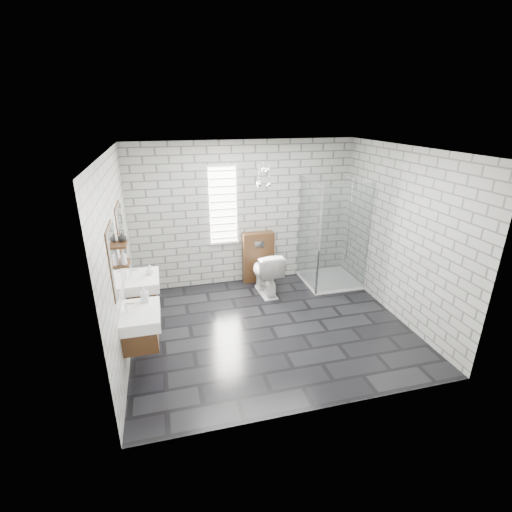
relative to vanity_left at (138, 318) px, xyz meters
name	(u,v)px	position (x,y,z in m)	size (l,w,h in m)	color
floor	(270,327)	(1.91, 0.53, -0.77)	(4.20, 3.60, 0.02)	black
ceiling	(273,149)	(1.91, 0.53, 1.95)	(4.20, 3.60, 0.02)	white
wall_back	(244,214)	(1.91, 2.34, 0.59)	(4.20, 0.02, 2.70)	#A2A29D
wall_front	(324,306)	(1.91, -1.28, 0.59)	(4.20, 0.02, 2.70)	#A2A29D
wall_left	(118,260)	(-0.20, 0.53, 0.59)	(0.02, 3.60, 2.70)	#A2A29D
wall_right	(400,235)	(4.02, 0.53, 0.59)	(0.02, 3.60, 2.70)	#A2A29D
vanity_left	(138,318)	(0.00, 0.00, 0.00)	(0.47, 0.70, 1.57)	#4B2E17
vanity_right	(140,282)	(0.00, 1.05, 0.00)	(0.47, 0.70, 1.57)	#4B2E17
shelf_lower	(124,263)	(-0.12, 0.48, 0.56)	(0.14, 0.30, 0.03)	#4B2E17
shelf_upper	(122,244)	(-0.12, 0.48, 0.82)	(0.14, 0.30, 0.03)	#4B2E17
window	(223,205)	(1.51, 2.31, 0.79)	(0.56, 0.05, 1.48)	white
cistern_panel	(258,257)	(2.15, 2.23, -0.26)	(0.60, 0.20, 1.00)	#4B2E17
flush_plate	(260,244)	(2.15, 2.12, 0.04)	(0.18, 0.01, 0.12)	silver
shower_enclosure	(329,260)	(3.41, 1.71, -0.25)	(1.00, 1.00, 2.03)	white
pendant_cluster	(264,178)	(2.16, 1.89, 1.34)	(0.27, 0.26, 0.76)	silver
toilet	(266,272)	(2.15, 1.67, -0.35)	(0.46, 0.81, 0.82)	white
soap_bottle_a	(144,295)	(0.10, 0.23, 0.19)	(0.09, 0.09, 0.20)	#B2B2B2
soap_bottle_b	(150,270)	(0.16, 1.10, 0.17)	(0.12, 0.12, 0.15)	#B2B2B2
soap_bottle_c	(123,257)	(-0.11, 0.38, 0.68)	(0.08, 0.08, 0.20)	#B2B2B2
vase	(122,237)	(-0.11, 0.55, 0.90)	(0.11, 0.11, 0.12)	#B2B2B2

